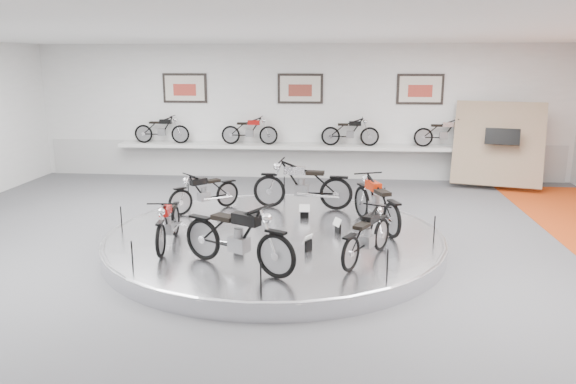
# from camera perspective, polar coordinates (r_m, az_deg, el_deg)

# --- Properties ---
(floor) EXTENTS (16.00, 16.00, 0.00)m
(floor) POSITION_cam_1_polar(r_m,az_deg,el_deg) (10.56, -1.54, -6.24)
(floor) COLOR #4D4D4F
(floor) RESTS_ON ground
(ceiling) EXTENTS (16.00, 16.00, 0.00)m
(ceiling) POSITION_cam_1_polar(r_m,az_deg,el_deg) (9.97, -1.69, 15.99)
(ceiling) COLOR white
(ceiling) RESTS_ON wall_back
(wall_back) EXTENTS (16.00, 0.00, 16.00)m
(wall_back) POSITION_cam_1_polar(r_m,az_deg,el_deg) (17.00, 1.25, 8.10)
(wall_back) COLOR silver
(wall_back) RESTS_ON floor
(wall_front) EXTENTS (16.00, 0.00, 16.00)m
(wall_front) POSITION_cam_1_polar(r_m,az_deg,el_deg) (3.48, -16.01, -13.24)
(wall_front) COLOR silver
(wall_front) RESTS_ON floor
(dado_band) EXTENTS (15.68, 0.04, 1.10)m
(dado_band) POSITION_cam_1_polar(r_m,az_deg,el_deg) (17.17, 1.22, 3.27)
(dado_band) COLOR #BCBCBA
(dado_band) RESTS_ON floor
(display_platform) EXTENTS (6.40, 6.40, 0.30)m
(display_platform) POSITION_cam_1_polar(r_m,az_deg,el_deg) (10.79, -1.36, -4.96)
(display_platform) COLOR silver
(display_platform) RESTS_ON floor
(platform_rim) EXTENTS (6.40, 6.40, 0.10)m
(platform_rim) POSITION_cam_1_polar(r_m,az_deg,el_deg) (10.76, -1.36, -4.35)
(platform_rim) COLOR #B2B2BA
(platform_rim) RESTS_ON display_platform
(shelf) EXTENTS (11.00, 0.55, 0.10)m
(shelf) POSITION_cam_1_polar(r_m,az_deg,el_deg) (16.82, 1.16, 4.62)
(shelf) COLOR silver
(shelf) RESTS_ON wall_back
(poster_left) EXTENTS (1.35, 0.06, 0.88)m
(poster_left) POSITION_cam_1_polar(r_m,az_deg,el_deg) (17.51, -10.44, 10.34)
(poster_left) COLOR beige
(poster_left) RESTS_ON wall_back
(poster_center) EXTENTS (1.35, 0.06, 0.88)m
(poster_center) POSITION_cam_1_polar(r_m,az_deg,el_deg) (16.91, 1.25, 10.45)
(poster_center) COLOR beige
(poster_center) RESTS_ON wall_back
(poster_right) EXTENTS (1.35, 0.06, 0.88)m
(poster_right) POSITION_cam_1_polar(r_m,az_deg,el_deg) (17.02, 13.28, 10.13)
(poster_right) COLOR beige
(poster_right) RESTS_ON wall_back
(display_panel) EXTENTS (2.56, 1.52, 2.30)m
(display_panel) POSITION_cam_1_polar(r_m,az_deg,el_deg) (16.73, 20.57, 4.60)
(display_panel) COLOR #937560
(display_panel) RESTS_ON floor
(shelf_bike_a) EXTENTS (1.22, 0.43, 0.73)m
(shelf_bike_a) POSITION_cam_1_polar(r_m,az_deg,el_deg) (17.57, -12.70, 6.04)
(shelf_bike_a) COLOR black
(shelf_bike_a) RESTS_ON shelf
(shelf_bike_b) EXTENTS (1.22, 0.43, 0.73)m
(shelf_bike_b) POSITION_cam_1_polar(r_m,az_deg,el_deg) (16.93, -3.93, 6.07)
(shelf_bike_b) COLOR maroon
(shelf_bike_b) RESTS_ON shelf
(shelf_bike_c) EXTENTS (1.22, 0.43, 0.73)m
(shelf_bike_c) POSITION_cam_1_polar(r_m,az_deg,el_deg) (16.72, 6.33, 5.93)
(shelf_bike_c) COLOR black
(shelf_bike_c) RESTS_ON shelf
(shelf_bike_d) EXTENTS (1.22, 0.43, 0.73)m
(shelf_bike_d) POSITION_cam_1_polar(r_m,az_deg,el_deg) (16.98, 15.52, 5.64)
(shelf_bike_d) COLOR silver
(shelf_bike_d) RESTS_ON shelf
(bike_a) EXTENTS (1.22, 1.86, 1.03)m
(bike_a) POSITION_cam_1_polar(r_m,az_deg,el_deg) (11.11, 8.97, -1.02)
(bike_a) COLOR #AA2107
(bike_a) RESTS_ON display_platform
(bike_b) EXTENTS (1.92, 0.80, 1.11)m
(bike_b) POSITION_cam_1_polar(r_m,az_deg,el_deg) (12.38, 1.48, 0.79)
(bike_b) COLOR silver
(bike_b) RESTS_ON display_platform
(bike_c) EXTENTS (1.42, 1.41, 0.87)m
(bike_c) POSITION_cam_1_polar(r_m,az_deg,el_deg) (12.33, -8.49, 0.04)
(bike_c) COLOR black
(bike_c) RESTS_ON display_platform
(bike_d) EXTENTS (0.66, 1.54, 0.88)m
(bike_d) POSITION_cam_1_polar(r_m,az_deg,el_deg) (10.13, -12.10, -2.98)
(bike_d) COLOR maroon
(bike_d) RESTS_ON display_platform
(bike_e) EXTENTS (1.92, 1.44, 1.08)m
(bike_e) POSITION_cam_1_polar(r_m,az_deg,el_deg) (8.83, -5.13, -4.48)
(bike_e) COLOR black
(bike_e) RESTS_ON display_platform
(bike_f) EXTENTS (1.15, 1.56, 0.87)m
(bike_f) POSITION_cam_1_polar(r_m,az_deg,el_deg) (9.28, 8.03, -4.35)
(bike_f) COLOR black
(bike_f) RESTS_ON display_platform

